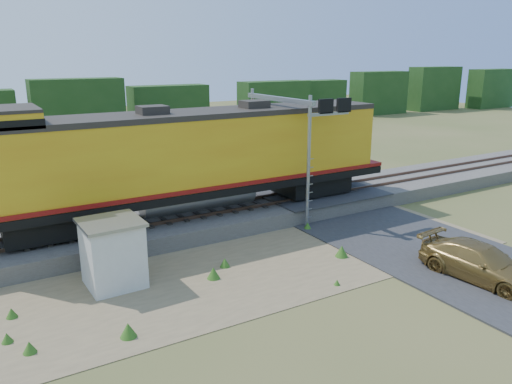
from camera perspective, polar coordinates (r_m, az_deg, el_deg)
ground at (r=21.53m, az=2.00°, el=-8.35°), size 140.00×140.00×0.00m
ballast at (r=26.30m, az=-5.06°, el=-2.97°), size 70.00×5.00×0.80m
rails at (r=26.15m, az=-5.08°, el=-1.97°), size 70.00×1.54×0.16m
dirt_shoulder at (r=21.01m, az=-3.41°, el=-8.95°), size 26.00×8.00×0.03m
road at (r=26.18m, az=14.16°, el=-4.20°), size 7.00×66.00×0.86m
tree_line_north at (r=55.87m, az=-19.71°, el=8.81°), size 130.00×3.00×6.50m
weed_clumps at (r=20.11m, az=-6.73°, el=-10.25°), size 15.00×6.20×0.56m
locomotive at (r=25.02m, az=-7.37°, el=3.97°), size 21.97×3.35×5.67m
shed at (r=20.01m, az=-16.04°, el=-6.73°), size 2.30×2.30×2.65m
signal_gantry at (r=26.85m, az=3.97°, el=7.75°), size 2.69×6.20×6.78m
car at (r=21.87m, az=24.28°, el=-7.38°), size 2.50×5.10×1.43m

